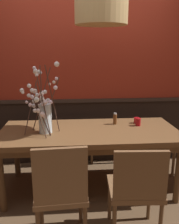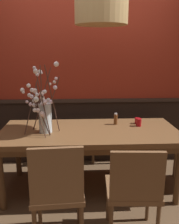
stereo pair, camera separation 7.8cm
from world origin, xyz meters
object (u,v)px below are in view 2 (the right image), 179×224
vase_with_blossoms (44,111)px  pendant_lamp (101,12)px  chair_far_side_left (65,125)px  candle_holder_nearer_center (139,122)px  chair_near_side_right (134,188)px  chair_near_side_left (58,189)px  chair_far_side_right (105,123)px  candle_holder_nearer_edge (138,121)px  dining_table (90,137)px  condiment_bottle (116,119)px

vase_with_blossoms → pendant_lamp: pendant_lamp is taller
chair_far_side_left → candle_holder_nearer_center: size_ratio=10.38×
chair_far_side_left → chair_near_side_right: chair_far_side_left is taller
chair_near_side_left → chair_far_side_right: (0.58, 1.76, 0.01)m
chair_far_side_right → candle_holder_nearer_edge: bearing=-64.2°
candle_holder_nearer_center → pendant_lamp: 1.31m
candle_holder_nearer_edge → candle_holder_nearer_center: bearing=-96.0°
chair_near_side_right → candle_holder_nearer_edge: size_ratio=12.11×
candle_holder_nearer_center → candle_holder_nearer_edge: size_ratio=1.26×
chair_far_side_left → chair_near_side_right: size_ratio=1.08×
dining_table → chair_far_side_left: (-0.32, 0.88, -0.13)m
chair_near_side_left → vase_with_blossoms: vase_with_blossoms is taller
candle_holder_nearer_center → chair_near_side_left: bearing=-132.4°
chair_near_side_right → candle_holder_nearer_edge: 1.13m
candle_holder_nearer_edge → chair_near_side_left: bearing=-130.0°
chair_near_side_left → condiment_bottle: chair_near_side_left is taller
dining_table → candle_holder_nearer_center: candle_holder_nearer_center is taller
chair_far_side_left → candle_holder_nearer_center: bearing=-39.4°
condiment_bottle → pendant_lamp: 1.23m
dining_table → condiment_bottle: bearing=31.6°
chair_near_side_left → chair_near_side_right: (0.63, 0.02, -0.02)m
chair_near_side_right → pendant_lamp: size_ratio=0.91×
chair_far_side_right → candle_holder_nearer_center: chair_far_side_right is taller
pendant_lamp → vase_with_blossoms: bearing=-175.3°
chair_far_side_left → chair_near_side_right: 1.84m
chair_near_side_left → dining_table: bearing=70.8°
candle_holder_nearer_edge → pendant_lamp: size_ratio=0.08×
chair_near_side_left → candle_holder_nearer_edge: bearing=50.0°
candle_holder_nearer_center → condiment_bottle: (-0.27, 0.08, 0.02)m
chair_near_side_left → pendant_lamp: bearing=64.1°
candle_holder_nearer_center → dining_table: bearing=-168.8°
chair_far_side_left → vase_with_blossoms: 1.04m
chair_near_side_left → vase_with_blossoms: 0.96m
chair_far_side_right → candle_holder_nearer_edge: 0.79m
chair_far_side_left → chair_near_side_left: bearing=-89.3°
dining_table → candle_holder_nearer_edge: bearing=19.9°
candle_holder_nearer_center → candle_holder_nearer_edge: bearing=84.0°
dining_table → chair_near_side_right: (0.33, -0.84, -0.15)m
chair_far_side_left → pendant_lamp: (0.45, -0.87, 1.48)m
vase_with_blossoms → candle_holder_nearer_edge: (1.11, 0.26, -0.20)m
chair_near_side_right → vase_with_blossoms: size_ratio=1.14×
chair_far_side_left → chair_far_side_right: chair_far_side_right is taller
vase_with_blossoms → candle_holder_nearer_edge: 1.16m
dining_table → chair_far_side_left: chair_far_side_left is taller
chair_far_side_left → vase_with_blossoms: vase_with_blossoms is taller
chair_far_side_left → candle_holder_nearer_center: chair_far_side_left is taller
chair_far_side_left → candle_holder_nearer_edge: 1.17m
chair_near_side_left → condiment_bottle: 1.27m
chair_far_side_left → dining_table: bearing=-69.6°
chair_far_side_left → chair_near_side_right: bearing=-69.2°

